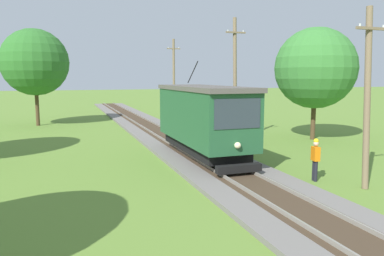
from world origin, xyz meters
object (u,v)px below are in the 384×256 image
(utility_pole_near_tram, at_px, (367,97))
(tree_right_far, at_px, (315,68))
(red_tram, at_px, (203,118))
(utility_pole_mid, at_px, (235,79))
(track_worker, at_px, (315,158))
(tree_right_near, at_px, (35,62))
(utility_pole_far, at_px, (174,78))

(utility_pole_near_tram, bearing_deg, tree_right_far, 62.28)
(red_tram, xyz_separation_m, utility_pole_mid, (4.07, 4.76, 1.97))
(utility_pole_mid, xyz_separation_m, track_worker, (-1.15, -10.08, -3.18))
(red_tram, height_order, tree_right_near, tree_right_near)
(utility_pole_near_tram, height_order, track_worker, utility_pole_near_tram)
(utility_pole_mid, bearing_deg, tree_right_far, -13.47)
(utility_pole_mid, bearing_deg, utility_pole_far, 90.00)
(utility_pole_near_tram, distance_m, tree_right_far, 11.59)
(utility_pole_far, xyz_separation_m, track_worker, (-1.15, -24.37, -3.15))
(utility_pole_near_tram, xyz_separation_m, utility_pole_mid, (0.00, 11.47, 0.63))
(utility_pole_far, relative_size, tree_right_far, 1.07)
(utility_pole_mid, bearing_deg, red_tram, -130.51)
(utility_pole_mid, xyz_separation_m, tree_right_far, (5.36, -1.28, 0.70))
(utility_pole_near_tram, relative_size, tree_right_near, 0.82)
(utility_pole_near_tram, height_order, utility_pole_far, utility_pole_far)
(tree_right_near, bearing_deg, tree_right_far, -37.81)
(red_tram, xyz_separation_m, track_worker, (2.92, -5.32, -1.21))
(track_worker, bearing_deg, utility_pole_near_tram, 140.76)
(red_tram, relative_size, tree_right_near, 1.01)
(utility_pole_mid, height_order, track_worker, utility_pole_mid)
(utility_pole_near_tram, height_order, tree_right_far, tree_right_far)
(tree_right_near, height_order, tree_right_far, tree_right_near)
(utility_pole_mid, xyz_separation_m, tree_right_near, (-12.97, 12.94, 1.37))
(track_worker, bearing_deg, tree_right_near, -51.66)
(track_worker, bearing_deg, utility_pole_mid, -85.35)
(red_tram, xyz_separation_m, utility_pole_near_tram, (4.07, -6.71, 1.34))
(red_tram, distance_m, tree_right_far, 10.39)
(utility_pole_far, height_order, track_worker, utility_pole_far)
(utility_pole_mid, relative_size, tree_right_far, 1.07)
(utility_pole_far, xyz_separation_m, tree_right_near, (-12.97, -1.35, 1.40))
(utility_pole_near_tram, bearing_deg, utility_pole_mid, 90.00)
(tree_right_far, bearing_deg, utility_pole_mid, 166.53)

